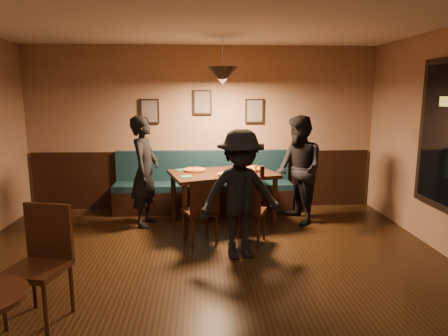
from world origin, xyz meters
name	(u,v)px	position (x,y,z in m)	size (l,w,h in m)	color
floor	(206,308)	(0.00, 0.00, 0.00)	(7.00, 7.00, 0.00)	black
wall_back	(203,128)	(0.00, 3.50, 1.40)	(6.00, 6.00, 0.00)	#8C704F
wainscot	(203,179)	(0.00, 3.47, 0.50)	(5.88, 0.06, 1.00)	black
booth_bench	(203,183)	(0.00, 3.20, 0.50)	(3.00, 0.60, 1.00)	#0F232D
picture_left	(150,111)	(-0.90, 3.47, 1.70)	(0.32, 0.04, 0.42)	black
picture_center	(202,102)	(0.00, 3.47, 1.85)	(0.32, 0.04, 0.42)	black
picture_right	(254,111)	(0.90, 3.47, 1.70)	(0.32, 0.04, 0.42)	black
pendant_lamp	(223,76)	(0.29, 2.47, 2.25)	(0.44, 0.44, 0.25)	black
dining_table	(223,198)	(0.29, 2.47, 0.41)	(1.53, 0.98, 0.82)	black
chair_near_left	(200,210)	(-0.06, 1.72, 0.45)	(0.40, 0.40, 0.91)	black
chair_near_right	(249,210)	(0.60, 1.67, 0.46)	(0.41, 0.41, 0.92)	#321B0D
diner_left	(145,171)	(-0.88, 2.51, 0.84)	(0.61, 0.40, 1.68)	black
diner_right	(299,170)	(1.47, 2.50, 0.84)	(0.82, 0.64, 1.68)	black
diner_front	(241,195)	(0.44, 1.19, 0.79)	(1.02, 0.59, 1.58)	black
pizza_a	(194,170)	(-0.14, 2.61, 0.84)	(0.33, 0.33, 0.04)	orange
pizza_b	(228,174)	(0.37, 2.25, 0.84)	(0.31, 0.31, 0.04)	orange
pizza_c	(251,169)	(0.74, 2.63, 0.84)	(0.38, 0.38, 0.04)	#C96D25
soda_glass	(262,171)	(0.85, 2.15, 0.89)	(0.07, 0.07, 0.15)	black
tabasco_bottle	(256,169)	(0.79, 2.43, 0.88)	(0.03, 0.03, 0.11)	#950F04
napkin_a	(181,170)	(-0.34, 2.70, 0.82)	(0.15, 0.15, 0.01)	#1C6A34
napkin_b	(187,176)	(-0.24, 2.18, 0.82)	(0.16, 0.16, 0.01)	#227F43
cutlery_set	(226,177)	(0.32, 2.11, 0.82)	(0.02, 0.20, 0.00)	silver
cafe_chair_far	(37,267)	(-1.47, -0.14, 0.51)	(0.45, 0.45, 1.03)	black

